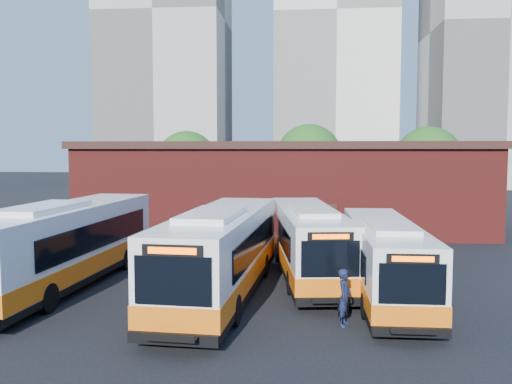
# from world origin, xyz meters

# --- Properties ---
(ground) EXTENTS (220.00, 220.00, 0.00)m
(ground) POSITION_xyz_m (0.00, 0.00, 0.00)
(ground) COLOR black
(bus_west) EXTENTS (3.71, 13.69, 3.69)m
(bus_west) POSITION_xyz_m (-8.72, 1.66, 1.68)
(bus_west) COLOR white
(bus_west) RESTS_ON ground
(bus_midwest) EXTENTS (3.60, 13.38, 3.61)m
(bus_midwest) POSITION_xyz_m (-1.78, 0.74, 1.64)
(bus_midwest) COLOR white
(bus_midwest) RESTS_ON ground
(bus_mideast) EXTENTS (4.01, 12.40, 3.33)m
(bus_mideast) POSITION_xyz_m (1.73, 4.54, 1.51)
(bus_mideast) COLOR white
(bus_mideast) RESTS_ON ground
(bus_east) EXTENTS (2.47, 11.55, 3.14)m
(bus_east) POSITION_xyz_m (4.75, 1.31, 1.42)
(bus_east) COLOR white
(bus_east) RESTS_ON ground
(transit_worker) EXTENTS (0.66, 0.81, 1.93)m
(transit_worker) POSITION_xyz_m (2.89, -2.57, 0.96)
(transit_worker) COLOR black
(transit_worker) RESTS_ON ground
(depot_building) EXTENTS (28.60, 12.60, 6.40)m
(depot_building) POSITION_xyz_m (0.00, 20.00, 3.26)
(depot_building) COLOR maroon
(depot_building) RESTS_ON ground
(tree_west) EXTENTS (6.00, 6.00, 7.65)m
(tree_west) POSITION_xyz_m (-10.00, 32.00, 4.64)
(tree_west) COLOR #382314
(tree_west) RESTS_ON ground
(tree_mid) EXTENTS (6.56, 6.56, 8.36)m
(tree_mid) POSITION_xyz_m (2.00, 34.00, 5.08)
(tree_mid) COLOR #382314
(tree_mid) RESTS_ON ground
(tree_east) EXTENTS (6.24, 6.24, 7.96)m
(tree_east) POSITION_xyz_m (13.00, 31.00, 4.83)
(tree_east) COLOR #382314
(tree_east) RESTS_ON ground
(tower_left) EXTENTS (20.00, 18.00, 56.20)m
(tower_left) POSITION_xyz_m (-22.00, 72.00, 27.84)
(tower_left) COLOR #A9A49B
(tower_left) RESTS_ON ground
(tower_center) EXTENTS (22.00, 20.00, 61.20)m
(tower_center) POSITION_xyz_m (7.00, 86.00, 30.34)
(tower_center) COLOR silver
(tower_center) RESTS_ON ground
(tower_right) EXTENTS (18.00, 18.00, 49.20)m
(tower_right) POSITION_xyz_m (30.00, 68.00, 24.34)
(tower_right) COLOR #A9A49B
(tower_right) RESTS_ON ground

